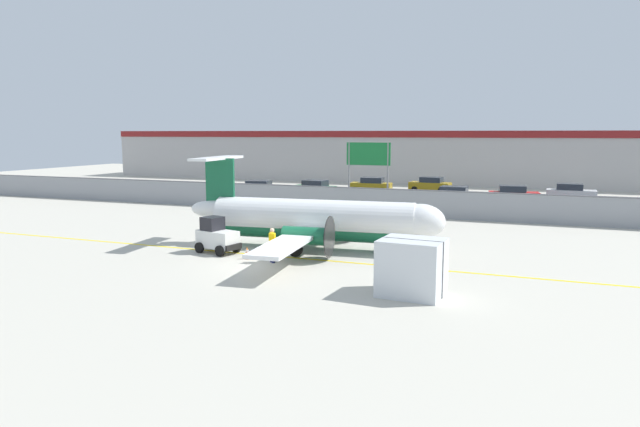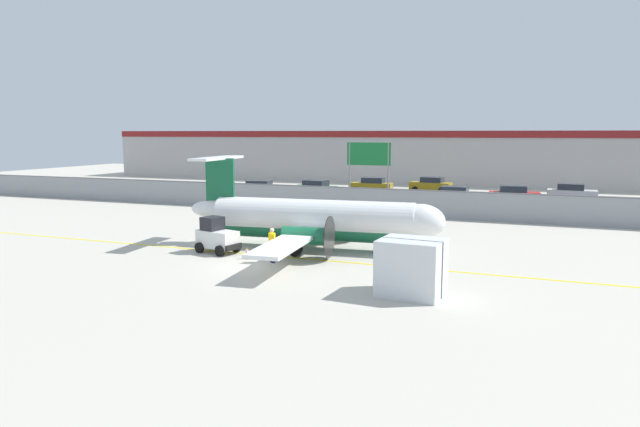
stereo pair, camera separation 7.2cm
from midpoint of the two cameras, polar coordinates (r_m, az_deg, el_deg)
ground_plane at (r=29.08m, az=-3.55°, el=-4.37°), size 140.00×140.00×0.01m
perimeter_fence at (r=43.75m, az=5.22°, el=1.29°), size 98.00×0.10×2.10m
parking_lot_strip at (r=54.95m, az=8.51°, el=1.51°), size 98.00×17.00×0.12m
background_building at (r=72.82m, az=11.78°, el=5.55°), size 91.00×8.10×6.50m
commuter_airplane at (r=30.79m, az=-0.28°, el=-0.63°), size 14.40×16.08×4.92m
baggage_tug at (r=30.45m, az=-10.35°, el=-2.28°), size 2.53×1.85×1.88m
ground_crew_worker at (r=27.76m, az=-4.87°, el=-2.98°), size 0.48×0.48×1.70m
cargo_container at (r=22.41m, az=9.07°, el=-5.34°), size 2.55×2.18×2.20m
traffic_cone_near_left at (r=30.92m, az=-2.74°, el=-3.02°), size 0.36×0.36×0.64m
traffic_cone_near_right at (r=28.81m, az=-7.37°, el=-3.91°), size 0.36×0.36×0.64m
traffic_cone_far_left at (r=32.84m, az=-11.57°, el=-2.52°), size 0.36×0.36×0.64m
parked_car_0 at (r=55.45m, az=-6.30°, el=2.47°), size 4.35×2.34×1.58m
parked_car_1 at (r=55.55m, az=-0.63°, el=2.53°), size 4.38×2.41×1.58m
parked_car_2 at (r=59.25m, az=5.12°, el=2.85°), size 4.28×2.17×1.58m
parked_car_3 at (r=60.69m, az=10.95°, el=2.86°), size 4.36×2.36×1.58m
parked_car_4 at (r=50.39m, az=13.32°, el=1.74°), size 4.27×2.14×1.58m
parked_car_5 at (r=52.60m, az=18.74°, el=1.79°), size 4.39×2.43×1.58m
parked_car_6 at (r=56.44m, az=23.76°, el=1.93°), size 4.25×2.10×1.58m
highway_sign at (r=45.62m, az=4.81°, el=5.38°), size 3.60×0.14×5.50m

